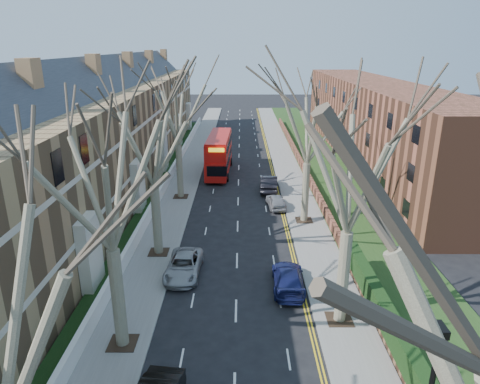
{
  "coord_description": "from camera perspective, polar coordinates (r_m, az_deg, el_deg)",
  "views": [
    {
      "loc": [
        0.28,
        -11.92,
        14.47
      ],
      "look_at": [
        0.2,
        21.97,
        2.7
      ],
      "focal_mm": 32.0,
      "sensor_mm": 36.0,
      "label": 1
    }
  ],
  "objects": [
    {
      "name": "flats_right",
      "position": [
        58.32,
        17.49,
        8.91
      ],
      "size": [
        13.97,
        54.0,
        10.0
      ],
      "color": "brown",
      "rests_on": "ground"
    },
    {
      "name": "car_right_near",
      "position": [
        27.28,
        6.44,
        -11.35
      ],
      "size": [
        2.09,
        4.76,
        1.36
      ],
      "primitive_type": "imported",
      "rotation": [
        0.0,
        0.0,
        3.1
      ],
      "color": "#171C51",
      "rests_on": "ground"
    },
    {
      "name": "tree_right_mid",
      "position": [
        21.22,
        14.99,
        5.11
      ],
      "size": [
        10.5,
        10.5,
        14.71
      ],
      "color": "brown",
      "rests_on": "ground"
    },
    {
      "name": "terrace_left",
      "position": [
        46.0,
        -17.62,
        7.05
      ],
      "size": [
        9.7,
        78.0,
        13.6
      ],
      "color": "#8F6C49",
      "rests_on": "ground"
    },
    {
      "name": "car_right_mid",
      "position": [
        39.89,
        4.82,
        -1.22
      ],
      "size": [
        1.92,
        3.88,
        1.27
      ],
      "primitive_type": "imported",
      "rotation": [
        0.0,
        0.0,
        3.26
      ],
      "color": "gray",
      "rests_on": "ground"
    },
    {
      "name": "front_wall_left",
      "position": [
        45.79,
        -9.84,
        1.25
      ],
      "size": [
        0.3,
        78.0,
        1.0
      ],
      "color": "white",
      "rests_on": "ground"
    },
    {
      "name": "tree_left_mid",
      "position": [
        19.52,
        -17.75,
        3.65
      ],
      "size": [
        10.5,
        10.5,
        14.71
      ],
      "color": "brown",
      "rests_on": "ground"
    },
    {
      "name": "tree_right_far",
      "position": [
        34.74,
        9.26,
        10.25
      ],
      "size": [
        10.15,
        10.15,
        14.22
      ],
      "color": "brown",
      "rests_on": "ground"
    },
    {
      "name": "double_decker_bus",
      "position": [
        50.31,
        -2.81,
        4.94
      ],
      "size": [
        2.94,
        10.48,
        4.37
      ],
      "rotation": [
        0.0,
        0.0,
        3.11
      ],
      "color": "#B5110C",
      "rests_on": "ground"
    },
    {
      "name": "grass_verge_right",
      "position": [
        53.87,
        11.09,
        3.37
      ],
      "size": [
        6.0,
        102.0,
        0.06
      ],
      "color": "#1E3B15",
      "rests_on": "ground"
    },
    {
      "name": "tree_left_dist",
      "position": [
        40.66,
        -8.5,
        12.01
      ],
      "size": [
        10.5,
        10.5,
        14.71
      ],
      "color": "brown",
      "rests_on": "ground"
    },
    {
      "name": "pavement_right",
      "position": [
        53.23,
        6.32,
        3.32
      ],
      "size": [
        3.0,
        102.0,
        0.12
      ],
      "primitive_type": "cube",
      "color": "slate",
      "rests_on": "ground"
    },
    {
      "name": "car_right_far",
      "position": [
        44.48,
        3.92,
        1.19
      ],
      "size": [
        2.06,
        4.92,
        1.58
      ],
      "primitive_type": "imported",
      "rotation": [
        0.0,
        0.0,
        3.06
      ],
      "color": "black",
      "rests_on": "ground"
    },
    {
      "name": "pavement_left",
      "position": [
        53.29,
        -6.64,
        3.33
      ],
      "size": [
        3.0,
        102.0,
        0.12
      ],
      "primitive_type": "cube",
      "color": "slate",
      "rests_on": "ground"
    },
    {
      "name": "car_left_far",
      "position": [
        28.78,
        -7.5,
        -9.72
      ],
      "size": [
        2.35,
        4.79,
        1.31
      ],
      "primitive_type": "imported",
      "rotation": [
        0.0,
        0.0,
        -0.04
      ],
      "color": "#97989C",
      "rests_on": "ground"
    },
    {
      "name": "tree_left_far",
      "position": [
        29.03,
        -11.88,
        8.37
      ],
      "size": [
        10.15,
        10.15,
        14.22
      ],
      "color": "brown",
      "rests_on": "ground"
    }
  ]
}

